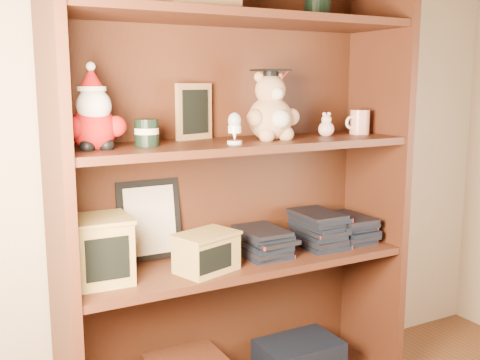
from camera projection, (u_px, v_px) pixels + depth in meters
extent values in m
cube|color=tan|center=(167.00, 49.00, 1.87)|extent=(3.00, 0.04, 2.50)
cube|color=#4C2515|center=(58.00, 204.00, 1.59)|extent=(0.03, 0.35, 1.60)
cube|color=#4C2515|center=(375.00, 173.00, 2.13)|extent=(0.03, 0.35, 1.60)
cube|color=#462213|center=(218.00, 178.00, 2.00)|extent=(1.20, 0.02, 1.60)
cube|color=#4C2515|center=(240.00, 19.00, 1.77)|extent=(1.14, 0.33, 0.02)
cube|color=black|center=(299.00, 359.00, 2.10)|extent=(0.30, 0.20, 0.14)
cylinder|color=black|center=(318.00, 3.00, 1.90)|extent=(0.09, 0.09, 0.11)
cube|color=#4C2515|center=(240.00, 262.00, 1.91)|extent=(1.14, 0.33, 0.02)
cube|color=#4C2515|center=(240.00, 145.00, 1.84)|extent=(1.14, 0.33, 0.02)
sphere|color=#A50F0F|center=(93.00, 128.00, 1.60)|extent=(0.13, 0.13, 0.13)
sphere|color=#A50F0F|center=(74.00, 128.00, 1.55)|extent=(0.06, 0.06, 0.06)
sphere|color=#A50F0F|center=(116.00, 126.00, 1.61)|extent=(0.06, 0.06, 0.06)
sphere|color=black|center=(87.00, 146.00, 1.57)|extent=(0.04, 0.04, 0.04)
sphere|color=black|center=(107.00, 145.00, 1.59)|extent=(0.04, 0.04, 0.04)
sphere|color=white|center=(94.00, 106.00, 1.58)|extent=(0.10, 0.10, 0.10)
sphere|color=#D8B293|center=(92.00, 98.00, 1.59)|extent=(0.07, 0.07, 0.07)
cone|color=#A50F0F|center=(91.00, 78.00, 1.58)|extent=(0.08, 0.08, 0.07)
sphere|color=white|center=(91.00, 66.00, 1.57)|extent=(0.03, 0.03, 0.03)
cylinder|color=white|center=(92.00, 89.00, 1.58)|extent=(0.08, 0.08, 0.01)
cylinder|color=black|center=(147.00, 133.00, 1.68)|extent=(0.07, 0.07, 0.08)
cylinder|color=beige|center=(147.00, 131.00, 1.68)|extent=(0.07, 0.07, 0.02)
cube|color=#9E7547|center=(194.00, 112.00, 1.87)|extent=(0.14, 0.06, 0.19)
cube|color=black|center=(195.00, 112.00, 1.86)|extent=(0.10, 0.04, 0.14)
cube|color=#9E7547|center=(191.00, 134.00, 1.91)|extent=(0.08, 0.08, 0.01)
cylinder|color=white|center=(235.00, 142.00, 1.74)|extent=(0.05, 0.05, 0.01)
cone|color=white|center=(235.00, 136.00, 1.74)|extent=(0.02, 0.02, 0.03)
cylinder|color=white|center=(235.00, 129.00, 1.73)|extent=(0.04, 0.04, 0.02)
ellipsoid|color=#ABC4D0|center=(235.00, 121.00, 1.73)|extent=(0.04, 0.04, 0.05)
sphere|color=tan|center=(270.00, 119.00, 1.88)|extent=(0.15, 0.15, 0.15)
sphere|color=white|center=(280.00, 119.00, 1.82)|extent=(0.06, 0.06, 0.06)
sphere|color=tan|center=(255.00, 118.00, 1.82)|extent=(0.06, 0.06, 0.06)
sphere|color=tan|center=(291.00, 117.00, 1.89)|extent=(0.06, 0.06, 0.06)
sphere|color=tan|center=(267.00, 135.00, 1.83)|extent=(0.05, 0.05, 0.05)
sphere|color=tan|center=(286.00, 134.00, 1.87)|extent=(0.05, 0.05, 0.05)
sphere|color=tan|center=(270.00, 90.00, 1.86)|extent=(0.10, 0.10, 0.10)
sphere|color=white|center=(277.00, 93.00, 1.82)|extent=(0.04, 0.04, 0.04)
sphere|color=tan|center=(259.00, 77.00, 1.84)|extent=(0.03, 0.03, 0.03)
sphere|color=tan|center=(278.00, 77.00, 1.88)|extent=(0.03, 0.03, 0.03)
cylinder|color=black|center=(270.00, 74.00, 1.85)|extent=(0.05, 0.05, 0.02)
cube|color=black|center=(270.00, 70.00, 1.85)|extent=(0.10, 0.10, 0.01)
cylinder|color=#A50F0F|center=(286.00, 74.00, 1.85)|extent=(0.00, 0.05, 0.03)
sphere|color=beige|center=(326.00, 129.00, 1.99)|extent=(0.06, 0.06, 0.06)
sphere|color=beige|center=(326.00, 120.00, 1.99)|extent=(0.04, 0.04, 0.04)
sphere|color=beige|center=(324.00, 114.00, 1.98)|extent=(0.01, 0.01, 0.01)
sphere|color=beige|center=(329.00, 114.00, 1.99)|extent=(0.01, 0.01, 0.01)
cylinder|color=silver|center=(360.00, 122.00, 2.06)|extent=(0.07, 0.07, 0.09)
torus|color=white|center=(351.00, 122.00, 2.04)|extent=(0.05, 0.01, 0.05)
cube|color=black|center=(149.00, 220.00, 1.88)|extent=(0.22, 0.05, 0.27)
cube|color=beige|center=(150.00, 221.00, 1.87)|extent=(0.17, 0.04, 0.23)
cube|color=tan|center=(100.00, 251.00, 1.67)|extent=(0.18, 0.18, 0.19)
cube|color=black|center=(108.00, 259.00, 1.59)|extent=(0.12, 0.01, 0.12)
cube|color=tan|center=(98.00, 219.00, 1.65)|extent=(0.19, 0.19, 0.01)
cube|color=tan|center=(206.00, 253.00, 1.76)|extent=(0.21, 0.18, 0.12)
cube|color=black|center=(215.00, 259.00, 1.71)|extent=(0.13, 0.05, 0.08)
cube|color=tan|center=(206.00, 234.00, 1.75)|extent=(0.22, 0.19, 0.01)
cube|color=black|center=(262.00, 252.00, 1.94)|extent=(0.14, 0.20, 0.02)
cube|color=black|center=(262.00, 248.00, 1.94)|extent=(0.14, 0.20, 0.02)
cube|color=black|center=(262.00, 243.00, 1.94)|extent=(0.14, 0.20, 0.02)
cube|color=black|center=(262.00, 239.00, 1.93)|extent=(0.14, 0.20, 0.02)
cube|color=black|center=(262.00, 234.00, 1.93)|extent=(0.14, 0.20, 0.02)
cube|color=black|center=(262.00, 230.00, 1.93)|extent=(0.14, 0.20, 0.02)
cube|color=black|center=(319.00, 243.00, 2.06)|extent=(0.14, 0.20, 0.02)
cube|color=black|center=(319.00, 239.00, 2.05)|extent=(0.14, 0.20, 0.02)
cube|color=black|center=(319.00, 234.00, 2.05)|extent=(0.14, 0.20, 0.02)
cube|color=black|center=(319.00, 230.00, 2.05)|extent=(0.14, 0.20, 0.02)
cube|color=black|center=(319.00, 226.00, 2.04)|extent=(0.14, 0.20, 0.02)
cube|color=black|center=(319.00, 222.00, 2.04)|extent=(0.14, 0.20, 0.02)
cube|color=black|center=(319.00, 217.00, 2.04)|extent=(0.14, 0.20, 0.02)
cube|color=black|center=(320.00, 213.00, 2.04)|extent=(0.14, 0.20, 0.02)
cube|color=black|center=(346.00, 238.00, 2.12)|extent=(0.14, 0.20, 0.02)
cube|color=black|center=(346.00, 234.00, 2.11)|extent=(0.14, 0.20, 0.02)
cube|color=black|center=(347.00, 230.00, 2.11)|extent=(0.14, 0.20, 0.02)
cube|color=black|center=(347.00, 226.00, 2.11)|extent=(0.14, 0.20, 0.02)
cube|color=black|center=(347.00, 222.00, 2.10)|extent=(0.14, 0.20, 0.02)
cube|color=black|center=(347.00, 218.00, 2.10)|extent=(0.14, 0.20, 0.02)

